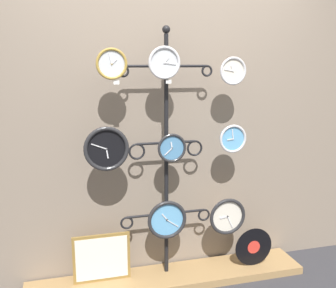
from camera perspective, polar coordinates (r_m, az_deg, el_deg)
The scene contains 15 objects.
shop_wall at distance 3.07m, azimuth -1.02°, elevation 5.96°, with size 4.40×0.04×2.80m.
low_shelf at distance 3.30m, azimuth 0.05°, elevation -18.86°, with size 2.20×0.36×0.06m.
display_stand at distance 3.07m, azimuth -0.24°, elevation -7.69°, with size 0.73×0.33×1.97m.
clock_top_left at distance 2.71m, azimuth -8.19°, elevation 11.44°, with size 0.21×0.04×0.21m.
clock_top_center at distance 2.79m, azimuth -0.55°, elevation 11.72°, with size 0.23×0.04×0.23m.
clock_top_right at distance 2.97m, azimuth 9.39°, elevation 10.42°, with size 0.21×0.04×0.21m.
clock_middle_left at distance 2.76m, azimuth -8.93°, elevation -0.69°, with size 0.32×0.04×0.32m.
clock_middle_center at distance 2.87m, azimuth 0.54°, elevation -0.57°, with size 0.22×0.04×0.22m.
clock_middle_right at distance 3.04m, azimuth 9.37°, elevation 0.76°, with size 0.22×0.04×0.22m.
clock_bottom_center at distance 3.05m, azimuth -0.15°, elevation -10.92°, with size 0.31×0.04×0.31m.
clock_bottom_right at distance 3.19m, azimuth 8.60°, elevation -10.35°, with size 0.30×0.04×0.30m.
vinyl_record at distance 3.41m, azimuth 12.31°, elevation -14.39°, with size 0.32×0.01×0.32m.
picture_frame at distance 3.15m, azimuth -9.60°, elevation -15.99°, with size 0.44×0.02×0.38m.
price_tag_upper at distance 2.72m, azimuth -7.50°, elevation 8.86°, with size 0.04×0.00×0.03m.
price_tag_mid at distance 2.79m, azimuth 0.10°, elevation 9.04°, with size 0.04×0.00×0.03m.
Camera 1 is at (-0.74, -2.39, 1.71)m, focal length 42.00 mm.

